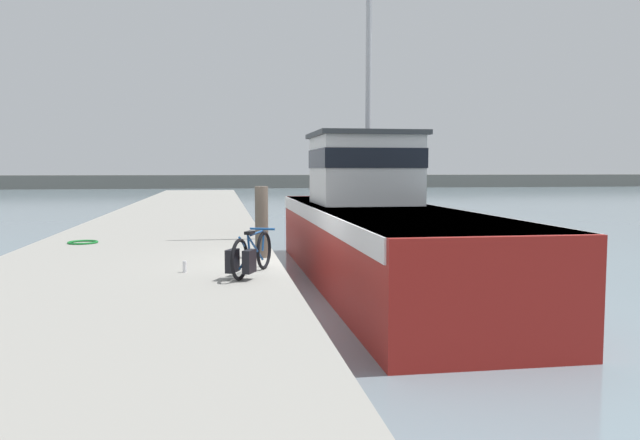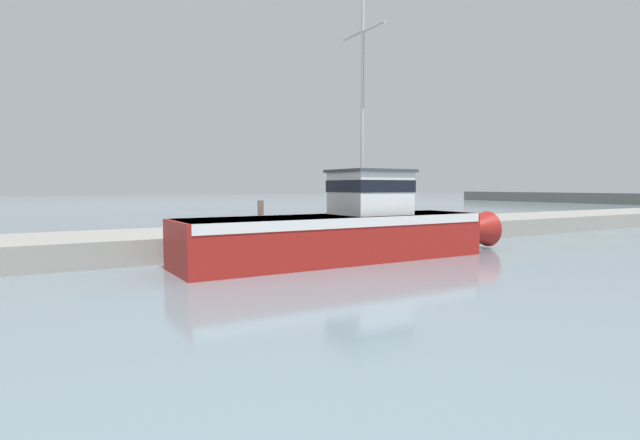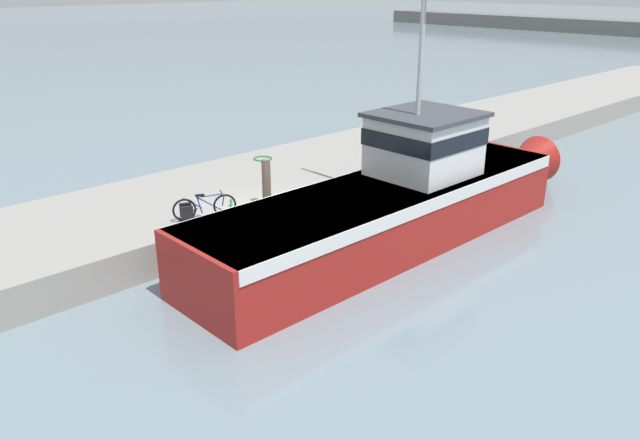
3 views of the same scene
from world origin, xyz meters
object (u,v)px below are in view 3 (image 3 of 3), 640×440
fishing_boat_main (402,198)px  bicycle_touring (199,208)px  water_bottle_on_curb (231,203)px  mooring_post (266,182)px  water_bottle_by_bike (195,202)px

fishing_boat_main → bicycle_touring: (-3.22, -4.81, 0.03)m
fishing_boat_main → bicycle_touring: fishing_boat_main is taller
bicycle_touring → fishing_boat_main: bearing=79.8°
fishing_boat_main → water_bottle_on_curb: fishing_boat_main is taller
mooring_post → water_bottle_on_curb: mooring_post is taller
fishing_boat_main → bicycle_touring: 5.79m
fishing_boat_main → mooring_post: (-2.87, -2.70, 0.39)m
water_bottle_by_bike → bicycle_touring: bearing=-27.5°
water_bottle_by_bike → water_bottle_on_curb: bearing=41.9°
water_bottle_on_curb → mooring_post: bearing=55.3°
fishing_boat_main → mooring_post: 3.96m
water_bottle_on_curb → water_bottle_by_bike: 1.06m
bicycle_touring → mooring_post: size_ratio=1.19×
mooring_post → water_bottle_on_curb: size_ratio=6.08×
bicycle_touring → water_bottle_by_bike: bicycle_touring is taller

